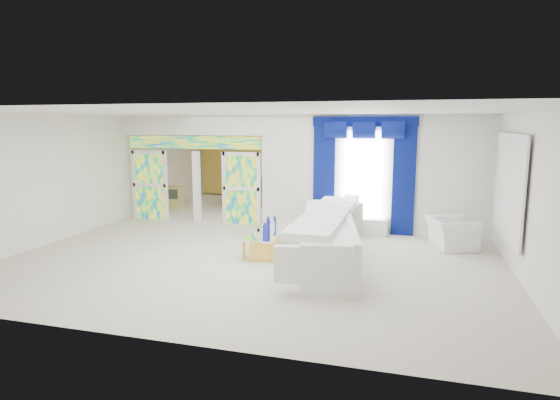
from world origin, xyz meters
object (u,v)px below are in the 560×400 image
(armchair, at_px, (451,233))
(grand_piano, at_px, (254,191))
(console_table, at_px, (363,226))
(white_sofa, at_px, (328,238))
(coffee_table, at_px, (270,241))

(armchair, relative_size, grand_piano, 0.60)
(console_table, bearing_deg, white_sofa, -101.23)
(coffee_table, xyz_separation_m, armchair, (3.88, 1.27, 0.13))
(white_sofa, relative_size, armchair, 4.35)
(console_table, bearing_deg, coffee_table, -130.70)
(coffee_table, distance_m, console_table, 2.81)
(white_sofa, height_order, grand_piano, grand_piano)
(coffee_table, bearing_deg, grand_piano, 111.93)
(coffee_table, height_order, console_table, coffee_table)
(grand_piano, bearing_deg, armchair, -38.88)
(coffee_table, bearing_deg, white_sofa, -12.53)
(armchair, bearing_deg, console_table, 48.74)
(armchair, xyz_separation_m, grand_piano, (-6.20, 4.49, 0.10))
(console_table, bearing_deg, armchair, -22.94)
(white_sofa, distance_m, armchair, 2.97)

